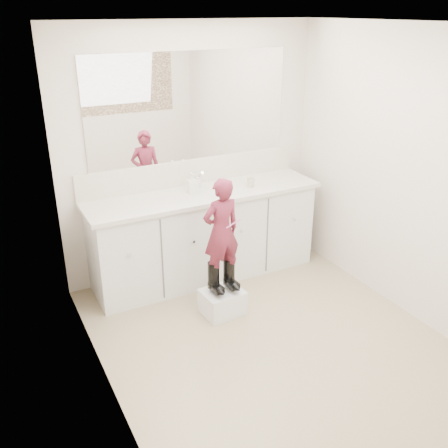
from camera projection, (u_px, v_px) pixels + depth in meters
floor at (270, 339)px, 4.07m from camera, size 3.00×3.00×0.00m
ceiling at (284, 23)px, 3.11m from camera, size 3.00×3.00×0.00m
wall_back at (191, 153)px, 4.81m from camera, size 2.60×0.00×2.60m
wall_front at (448, 303)px, 2.37m from camera, size 2.60×0.00×2.60m
wall_left at (97, 238)px, 3.04m from camera, size 0.00×3.00×3.00m
wall_right at (408, 176)px, 4.14m from camera, size 0.00×3.00×3.00m
vanity_cabinet at (205, 236)px, 4.90m from camera, size 2.20×0.55×0.85m
countertop at (205, 194)px, 4.71m from camera, size 2.28×0.58×0.04m
backsplash at (192, 172)px, 4.87m from camera, size 2.28×0.03×0.25m
mirror at (190, 107)px, 4.63m from camera, size 2.00×0.02×1.00m
faucet at (197, 182)px, 4.81m from camera, size 0.08×0.08×0.10m
cup at (251, 183)px, 4.83m from camera, size 0.11×0.11×0.08m
soap_bottle at (192, 183)px, 4.65m from camera, size 0.09×0.09×0.19m
step_stool at (222, 302)px, 4.39m from camera, size 0.36×0.31×0.22m
boot_left at (214, 278)px, 4.27m from camera, size 0.12×0.20×0.29m
boot_right at (229, 274)px, 4.33m from camera, size 0.12×0.20×0.29m
toddler at (221, 231)px, 4.13m from camera, size 0.35×0.24×0.93m
toothbrush at (233, 224)px, 4.06m from camera, size 0.14×0.02×0.06m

